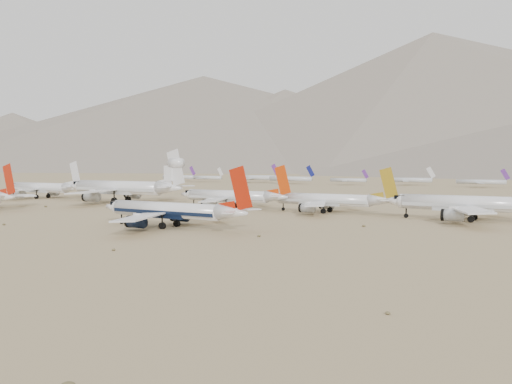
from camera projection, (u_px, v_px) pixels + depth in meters
The scene contains 9 objects.
ground at pixel (170, 230), 120.96m from camera, with size 7000.00×7000.00×0.00m, color #7C6648.
main_airliner at pixel (171, 211), 125.11m from camera, with size 44.45×43.42×15.69m.
row2_navy_widebody at pixel (475, 204), 139.60m from camera, with size 48.63×47.55×17.30m.
row2_gold_tail at pixel (328, 200), 164.99m from camera, with size 42.95×42.01×15.29m.
row2_orange_tail at pixel (232, 197), 181.15m from camera, with size 44.77×43.80×15.97m.
row2_white_trijet at pixel (124, 188), 210.93m from camera, with size 62.91×61.48×22.29m.
row2_white_twin at pixel (43, 188), 239.23m from camera, with size 49.82×48.75×17.80m.
distant_storage_row at pixel (363, 180), 409.67m from camera, with size 457.37×60.22×15.37m.
desert_scrub at pixel (10, 233), 114.40m from camera, with size 219.83×121.67×0.63m.
Camera 1 is at (80.52, -91.82, 15.61)m, focal length 35.00 mm.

